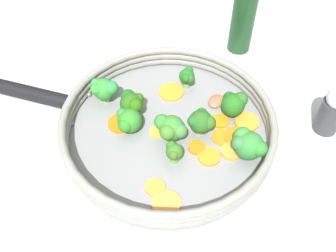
{
  "coord_description": "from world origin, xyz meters",
  "views": [
    {
      "loc": [
        0.26,
        0.34,
        0.55
      ],
      "look_at": [
        0.0,
        0.0,
        0.03
      ],
      "focal_mm": 42.0,
      "sensor_mm": 36.0,
      "label": 1
    }
  ],
  "objects": [
    {
      "name": "ground_plane",
      "position": [
        0.0,
        0.0,
        0.0
      ],
      "size": [
        4.0,
        4.0,
        0.0
      ],
      "primitive_type": "plane",
      "color": "#B3BEBA"
    },
    {
      "name": "skillet_rivet_left",
      "position": [
        0.07,
        -0.16,
        0.02
      ],
      "size": [
        0.01,
        0.01,
        0.01
      ],
      "primitive_type": "sphere",
      "color": "gray",
      "rests_on": "skillet"
    },
    {
      "name": "broccoli_floret_4",
      "position": [
        -0.09,
        -0.07,
        0.04
      ],
      "size": [
        0.03,
        0.03,
        0.04
      ],
      "color": "#7FA655",
      "rests_on": "skillet"
    },
    {
      "name": "carrot_slice_8",
      "position": [
        0.06,
        -0.06,
        0.02
      ],
      "size": [
        0.06,
        0.06,
        0.0
      ],
      "primitive_type": "cylinder",
      "rotation": [
        0.0,
        0.0,
        5.84
      ],
      "color": "orange",
      "rests_on": "skillet"
    },
    {
      "name": "carrot_slice_10",
      "position": [
        -0.08,
        0.08,
        0.02
      ],
      "size": [
        0.06,
        0.06,
        0.01
      ],
      "primitive_type": "cylinder",
      "rotation": [
        0.0,
        0.0,
        0.84
      ],
      "color": "orange",
      "rests_on": "skillet"
    },
    {
      "name": "broccoli_floret_6",
      "position": [
        0.03,
        -0.07,
        0.05
      ],
      "size": [
        0.04,
        0.05,
        0.05
      ],
      "color": "#79954F",
      "rests_on": "skillet"
    },
    {
      "name": "skillet_rim_wall",
      "position": [
        0.0,
        0.0,
        0.04
      ],
      "size": [
        0.36,
        0.36,
        0.04
      ],
      "color": "gray",
      "rests_on": "skillet"
    },
    {
      "name": "broccoli_floret_3",
      "position": [
        0.01,
        0.02,
        0.05
      ],
      "size": [
        0.05,
        0.05,
        0.05
      ],
      "color": "#6F9451",
      "rests_on": "skillet"
    },
    {
      "name": "skillet_handle",
      "position": [
        0.16,
        -0.23,
        0.03
      ],
      "size": [
        0.15,
        0.19,
        0.03
      ],
      "primitive_type": "cylinder",
      "rotation": [
        1.57,
        0.0,
        0.62
      ],
      "color": "black",
      "rests_on": "skillet"
    },
    {
      "name": "broccoli_floret_2",
      "position": [
        0.05,
        -0.13,
        0.05
      ],
      "size": [
        0.05,
        0.05,
        0.05
      ],
      "color": "#83B05D",
      "rests_on": "skillet"
    },
    {
      "name": "carrot_slice_7",
      "position": [
        -0.12,
        0.07,
        0.02
      ],
      "size": [
        0.05,
        0.05,
        0.01
      ],
      "primitive_type": "cylinder",
      "rotation": [
        0.0,
        0.0,
        4.39
      ],
      "color": "orange",
      "rests_on": "skillet"
    },
    {
      "name": "carrot_slice_2",
      "position": [
        -0.07,
        0.07,
        0.02
      ],
      "size": [
        0.04,
        0.04,
        0.0
      ],
      "primitive_type": "cylinder",
      "rotation": [
        0.0,
        0.0,
        4.58
      ],
      "color": "orange",
      "rests_on": "skillet"
    },
    {
      "name": "carrot_slice_4",
      "position": [
        -0.12,
        0.0,
        0.02
      ],
      "size": [
        0.04,
        0.04,
        0.0
      ],
      "primitive_type": "cylinder",
      "rotation": [
        0.0,
        0.0,
        4.82
      ],
      "color": "orange",
      "rests_on": "skillet"
    },
    {
      "name": "carrot_slice_3",
      "position": [
        0.02,
        -0.01,
        0.02
      ],
      "size": [
        0.03,
        0.03,
        0.0
      ],
      "primitive_type": "cylinder",
      "rotation": [
        0.0,
        0.0,
        3.28
      ],
      "color": "orange",
      "rests_on": "skillet"
    },
    {
      "name": "carrot_slice_12",
      "position": [
        -0.09,
        0.04,
        0.02
      ],
      "size": [
        0.05,
        0.05,
        0.0
      ],
      "primitive_type": "cylinder",
      "rotation": [
        0.0,
        0.0,
        5.38
      ],
      "color": "orange",
      "rests_on": "skillet"
    },
    {
      "name": "broccoli_floret_7",
      "position": [
        0.03,
        0.05,
        0.04
      ],
      "size": [
        0.03,
        0.03,
        0.04
      ],
      "color": "#74994D",
      "rests_on": "skillet"
    },
    {
      "name": "broccoli_floret_0",
      "position": [
        -0.12,
        0.04,
        0.05
      ],
      "size": [
        0.05,
        0.05,
        0.05
      ],
      "color": "#5F9746",
      "rests_on": "skillet"
    },
    {
      "name": "oil_bottle",
      "position": [
        -0.27,
        -0.1,
        0.08
      ],
      "size": [
        0.05,
        0.05,
        0.19
      ],
      "color": "#193D1E",
      "rests_on": "ground_plane"
    },
    {
      "name": "carrot_slice_1",
      "position": [
        -0.06,
        0.1,
        0.02
      ],
      "size": [
        0.05,
        0.05,
        0.01
      ],
      "primitive_type": "cylinder",
      "rotation": [
        0.0,
        0.0,
        0.62
      ],
      "color": "orange",
      "rests_on": "skillet"
    },
    {
      "name": "carrot_slice_6",
      "position": [
        -0.02,
        0.08,
        0.02
      ],
      "size": [
        0.05,
        0.05,
        0.01
      ],
      "primitive_type": "cylinder",
      "rotation": [
        0.0,
        0.0,
        4.32
      ],
      "color": "orange",
      "rests_on": "skillet"
    },
    {
      "name": "broccoli_floret_8",
      "position": [
        -0.04,
        0.04,
        0.05
      ],
      "size": [
        0.04,
        0.04,
        0.05
      ],
      "color": "#8CB16D",
      "rests_on": "skillet"
    },
    {
      "name": "carrot_slice_11",
      "position": [
        -0.06,
        -0.07,
        0.02
      ],
      "size": [
        0.06,
        0.06,
        0.0
      ],
      "primitive_type": "cylinder",
      "rotation": [
        0.0,
        0.0,
        1.1
      ],
      "color": "orange",
      "rests_on": "skillet"
    },
    {
      "name": "broccoli_floret_1",
      "position": [
        -0.07,
        0.12,
        0.05
      ],
      "size": [
        0.05,
        0.06,
        0.05
      ],
      "color": "#7CA460",
      "rests_on": "skillet"
    },
    {
      "name": "salt_shaker",
      "position": [
        -0.24,
        0.15,
        0.05
      ],
      "size": [
        0.04,
        0.04,
        0.1
      ],
      "color": "#333338",
      "rests_on": "ground_plane"
    },
    {
      "name": "carrot_slice_5",
      "position": [
        0.09,
        0.11,
        0.02
      ],
      "size": [
        0.05,
        0.05,
        0.0
      ],
      "primitive_type": "cylinder",
      "rotation": [
        0.0,
        0.0,
        1.81
      ],
      "color": "#F4923D",
      "rests_on": "skillet"
    },
    {
      "name": "mushroom_piece_0",
      "position": [
        -0.11,
        -0.0,
        0.02
      ],
      "size": [
        0.04,
        0.04,
        0.01
      ],
      "primitive_type": "ellipsoid",
      "rotation": [
        0.0,
        0.0,
        0.31
      ],
      "color": "#896146",
      "rests_on": "skillet"
    },
    {
      "name": "carrot_slice_0",
      "position": [
        -0.02,
        0.06,
        0.02
      ],
      "size": [
        0.04,
        0.04,
        0.01
      ],
      "primitive_type": "cylinder",
      "rotation": [
        0.0,
        0.0,
        2.61
      ],
      "color": "orange",
      "rests_on": "skillet"
    },
    {
      "name": "skillet",
      "position": [
        0.0,
        0.0,
        0.01
      ],
      "size": [
        0.35,
        0.35,
        0.02
      ],
      "primitive_type": "cylinder",
      "color": "gray",
      "rests_on": "ground_plane"
    },
    {
      "name": "broccoli_floret_5",
      "position": [
        0.05,
        -0.04,
        0.04
      ],
      "size": [
        0.05,
        0.05,
        0.05
      ],
      "color": "#658846",
      "rests_on": "skillet"
    },
    {
      "name": "skillet_rivet_right",
      "position": [
        0.13,
        -0.11,
        0.02
      ],
      "size": [
        0.01,
        0.01,
        0.01
      ],
      "primitive_type": "sphere",
      "color": "gray",
      "rests_on": "skillet"
    },
    {
      "name": "carrot_slice_9",
      "position": [
        0.08,
        0.08,
        0.02
      ],
      "size": [
        0.04,
        0.04,
        0.0
      ],
      "primitive_type": "cylinder",
      "rotation": [
        0.0,
        0.0,
        5.04
      ],
      "color": "orange",
      "rests_on": "skillet"
    }
  ]
}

